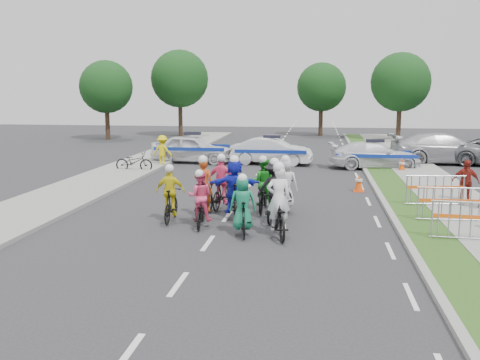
# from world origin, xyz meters

# --- Properties ---
(ground) EXTENTS (90.00, 90.00, 0.00)m
(ground) POSITION_xyz_m (0.00, 0.00, 0.00)
(ground) COLOR #28282B
(ground) RESTS_ON ground
(curb_right) EXTENTS (0.20, 60.00, 0.12)m
(curb_right) POSITION_xyz_m (5.10, 5.00, 0.06)
(curb_right) COLOR gray
(curb_right) RESTS_ON ground
(grass_strip) EXTENTS (1.20, 60.00, 0.11)m
(grass_strip) POSITION_xyz_m (5.80, 5.00, 0.06)
(grass_strip) COLOR #284A17
(grass_strip) RESTS_ON ground
(sidewalk_right) EXTENTS (2.40, 60.00, 0.13)m
(sidewalk_right) POSITION_xyz_m (7.60, 5.00, 0.07)
(sidewalk_right) COLOR gray
(sidewalk_right) RESTS_ON ground
(sidewalk_left) EXTENTS (3.00, 60.00, 0.13)m
(sidewalk_left) POSITION_xyz_m (-6.50, 5.00, 0.07)
(sidewalk_left) COLOR gray
(sidewalk_left) RESTS_ON ground
(rider_0) EXTENTS (1.10, 2.12, 2.06)m
(rider_0) POSITION_xyz_m (1.76, 0.95, 0.68)
(rider_0) COLOR black
(rider_0) RESTS_ON ground
(rider_1) EXTENTS (0.80, 1.69, 1.72)m
(rider_1) POSITION_xyz_m (0.79, 0.92, 0.67)
(rider_1) COLOR black
(rider_1) RESTS_ON ground
(rider_2) EXTENTS (0.76, 1.71, 1.69)m
(rider_2) POSITION_xyz_m (-0.57, 1.69, 0.63)
(rider_2) COLOR black
(rider_2) RESTS_ON ground
(rider_3) EXTENTS (0.90, 1.70, 1.77)m
(rider_3) POSITION_xyz_m (-1.57, 2.14, 0.68)
(rider_3) COLOR black
(rider_3) RESTS_ON ground
(rider_4) EXTENTS (1.14, 1.96, 1.93)m
(rider_4) POSITION_xyz_m (1.50, 2.72, 0.75)
(rider_4) COLOR black
(rider_4) RESTS_ON ground
(rider_5) EXTENTS (1.63, 1.94, 1.97)m
(rider_5) POSITION_xyz_m (0.26, 2.87, 0.82)
(rider_5) COLOR black
(rider_5) RESTS_ON ground
(rider_6) EXTENTS (0.77, 1.94, 1.95)m
(rider_6) POSITION_xyz_m (-0.72, 2.93, 0.64)
(rider_6) COLOR black
(rider_6) RESTS_ON ground
(rider_7) EXTENTS (0.81, 1.82, 1.89)m
(rider_7) POSITION_xyz_m (1.76, 3.80, 0.73)
(rider_7) COLOR black
(rider_7) RESTS_ON ground
(rider_8) EXTENTS (0.78, 1.81, 1.84)m
(rider_8) POSITION_xyz_m (1.02, 4.03, 0.68)
(rider_8) COLOR black
(rider_8) RESTS_ON ground
(rider_9) EXTENTS (0.99, 1.83, 1.86)m
(rider_9) POSITION_xyz_m (-0.37, 4.11, 0.72)
(rider_9) COLOR black
(rider_9) RESTS_ON ground
(police_car_0) EXTENTS (4.62, 2.18, 1.53)m
(police_car_0) POSITION_xyz_m (-4.00, 15.33, 0.76)
(police_car_0) COLOR silver
(police_car_0) RESTS_ON ground
(police_car_1) EXTENTS (4.40, 1.85, 1.41)m
(police_car_1) POSITION_xyz_m (0.35, 15.28, 0.71)
(police_car_1) COLOR silver
(police_car_1) RESTS_ON ground
(police_car_2) EXTENTS (4.80, 2.42, 1.34)m
(police_car_2) POSITION_xyz_m (5.65, 14.51, 0.67)
(police_car_2) COLOR silver
(police_car_2) RESTS_ON ground
(civilian_sedan) EXTENTS (5.89, 2.88, 1.65)m
(civilian_sedan) POSITION_xyz_m (9.50, 16.82, 0.82)
(civilian_sedan) COLOR #B4B4B9
(civilian_sedan) RESTS_ON ground
(spectator_2) EXTENTS (0.94, 0.43, 1.56)m
(spectator_2) POSITION_xyz_m (7.88, 6.06, 0.78)
(spectator_2) COLOR maroon
(spectator_2) RESTS_ON ground
(marshal_hiviz) EXTENTS (1.15, 0.79, 1.63)m
(marshal_hiviz) POSITION_xyz_m (-5.19, 13.58, 0.81)
(marshal_hiviz) COLOR yellow
(marshal_hiviz) RESTS_ON ground
(barrier_0) EXTENTS (2.03, 0.66, 1.12)m
(barrier_0) POSITION_xyz_m (6.70, 0.90, 0.56)
(barrier_0) COLOR #A5A8AD
(barrier_0) RESTS_ON ground
(barrier_1) EXTENTS (2.01, 0.56, 1.12)m
(barrier_1) POSITION_xyz_m (6.70, 2.98, 0.56)
(barrier_1) COLOR #A5A8AD
(barrier_1) RESTS_ON ground
(barrier_2) EXTENTS (2.05, 0.75, 1.12)m
(barrier_2) POSITION_xyz_m (6.70, 5.22, 0.56)
(barrier_2) COLOR #A5A8AD
(barrier_2) RESTS_ON ground
(cone_0) EXTENTS (0.40, 0.40, 0.70)m
(cone_0) POSITION_xyz_m (4.40, 7.93, 0.34)
(cone_0) COLOR #F24C0C
(cone_0) RESTS_ON ground
(cone_1) EXTENTS (0.40, 0.40, 0.70)m
(cone_1) POSITION_xyz_m (6.82, 13.23, 0.34)
(cone_1) COLOR #F24C0C
(cone_1) RESTS_ON ground
(parked_bike) EXTENTS (1.85, 0.65, 0.97)m
(parked_bike) POSITION_xyz_m (-6.08, 11.68, 0.48)
(parked_bike) COLOR black
(parked_bike) RESTS_ON ground
(tree_0) EXTENTS (4.20, 4.20, 6.30)m
(tree_0) POSITION_xyz_m (-14.00, 28.00, 4.19)
(tree_0) COLOR #382619
(tree_0) RESTS_ON ground
(tree_1) EXTENTS (4.55, 4.55, 6.82)m
(tree_1) POSITION_xyz_m (9.00, 30.00, 4.54)
(tree_1) COLOR #382619
(tree_1) RESTS_ON ground
(tree_3) EXTENTS (4.90, 4.90, 7.35)m
(tree_3) POSITION_xyz_m (-9.00, 32.00, 4.89)
(tree_3) COLOR #382619
(tree_3) RESTS_ON ground
(tree_4) EXTENTS (4.20, 4.20, 6.30)m
(tree_4) POSITION_xyz_m (3.00, 34.00, 4.19)
(tree_4) COLOR #382619
(tree_4) RESTS_ON ground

